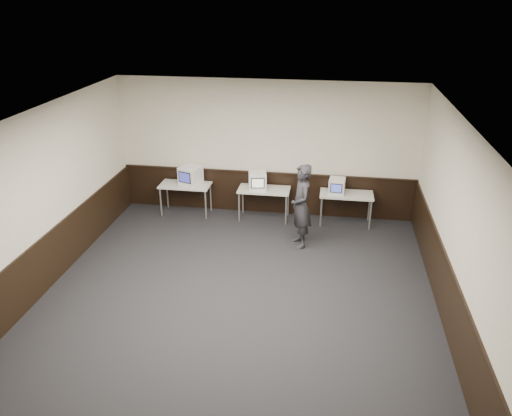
{
  "coord_description": "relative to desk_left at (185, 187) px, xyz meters",
  "views": [
    {
      "loc": [
        1.47,
        -7.08,
        5.06
      ],
      "look_at": [
        0.12,
        1.6,
        1.15
      ],
      "focal_mm": 35.0,
      "sensor_mm": 36.0,
      "label": 1
    }
  ],
  "objects": [
    {
      "name": "right_wall",
      "position": [
        5.4,
        -3.6,
        0.92
      ],
      "size": [
        0.0,
        8.0,
        8.0
      ],
      "primitive_type": "plane",
      "rotation": [
        1.57,
        0.0,
        -1.57
      ],
      "color": "beige",
      "rests_on": "ground"
    },
    {
      "name": "front_wall",
      "position": [
        1.9,
        -7.6,
        0.92
      ],
      "size": [
        7.0,
        0.0,
        7.0
      ],
      "primitive_type": "plane",
      "rotation": [
        -1.57,
        0.0,
        0.0
      ],
      "color": "beige",
      "rests_on": "ground"
    },
    {
      "name": "desk_center",
      "position": [
        1.9,
        0.0,
        0.0
      ],
      "size": [
        1.2,
        0.6,
        0.75
      ],
      "color": "silver",
      "rests_on": "ground"
    },
    {
      "name": "wainscot_back",
      "position": [
        1.9,
        0.38,
        -0.18
      ],
      "size": [
        6.98,
        0.04,
        1.0
      ],
      "primitive_type": "cube",
      "color": "black",
      "rests_on": "back_wall"
    },
    {
      "name": "left_wall",
      "position": [
        -1.6,
        -3.6,
        0.92
      ],
      "size": [
        0.0,
        8.0,
        8.0
      ],
      "primitive_type": "plane",
      "rotation": [
        1.57,
        0.0,
        1.57
      ],
      "color": "beige",
      "rests_on": "ground"
    },
    {
      "name": "wainscot_left",
      "position": [
        -1.58,
        -3.6,
        -0.18
      ],
      "size": [
        0.04,
        7.98,
        1.0
      ],
      "primitive_type": "cube",
      "color": "black",
      "rests_on": "left_wall"
    },
    {
      "name": "emac_center",
      "position": [
        1.75,
        -0.02,
        0.27
      ],
      "size": [
        0.48,
        0.49,
        0.41
      ],
      "rotation": [
        0.0,
        0.0,
        0.18
      ],
      "color": "white",
      "rests_on": "desk_center"
    },
    {
      "name": "emac_right",
      "position": [
        3.57,
        -0.02,
        0.25
      ],
      "size": [
        0.38,
        0.41,
        0.36
      ],
      "rotation": [
        0.0,
        0.0,
        -0.08
      ],
      "color": "white",
      "rests_on": "desk_right"
    },
    {
      "name": "back_wall",
      "position": [
        1.9,
        0.4,
        0.92
      ],
      "size": [
        7.0,
        0.0,
        7.0
      ],
      "primitive_type": "plane",
      "rotation": [
        1.57,
        0.0,
        0.0
      ],
      "color": "beige",
      "rests_on": "ground"
    },
    {
      "name": "ceiling",
      "position": [
        1.9,
        -3.6,
        2.52
      ],
      "size": [
        8.0,
        8.0,
        0.0
      ],
      "primitive_type": "plane",
      "rotation": [
        3.14,
        0.0,
        0.0
      ],
      "color": "white",
      "rests_on": "back_wall"
    },
    {
      "name": "person",
      "position": [
        2.85,
        -1.21,
        0.22
      ],
      "size": [
        0.61,
        0.76,
        1.8
      ],
      "primitive_type": "imported",
      "rotation": [
        0.0,
        0.0,
        -1.26
      ],
      "color": "#24252A",
      "rests_on": "ground"
    },
    {
      "name": "desk_left",
      "position": [
        0.0,
        0.0,
        0.0
      ],
      "size": [
        1.2,
        0.6,
        0.75
      ],
      "color": "silver",
      "rests_on": "ground"
    },
    {
      "name": "wainscot_right",
      "position": [
        5.38,
        -3.6,
        -0.18
      ],
      "size": [
        0.04,
        7.98,
        1.0
      ],
      "primitive_type": "cube",
      "color": "black",
      "rests_on": "right_wall"
    },
    {
      "name": "floor",
      "position": [
        1.9,
        -3.6,
        -0.68
      ],
      "size": [
        8.0,
        8.0,
        0.0
      ],
      "primitive_type": "plane",
      "color": "black",
      "rests_on": "ground"
    },
    {
      "name": "desk_right",
      "position": [
        3.8,
        0.0,
        0.0
      ],
      "size": [
        1.2,
        0.6,
        0.75
      ],
      "color": "silver",
      "rests_on": "ground"
    },
    {
      "name": "emac_left",
      "position": [
        0.13,
        0.04,
        0.29
      ],
      "size": [
        0.57,
        0.59,
        0.44
      ],
      "rotation": [
        0.0,
        0.0,
        -0.34
      ],
      "color": "white",
      "rests_on": "desk_left"
    },
    {
      "name": "wainscot_rail",
      "position": [
        1.9,
        0.36,
        0.34
      ],
      "size": [
        6.98,
        0.06,
        0.04
      ],
      "primitive_type": "cube",
      "color": "black",
      "rests_on": "wainscot_back"
    }
  ]
}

